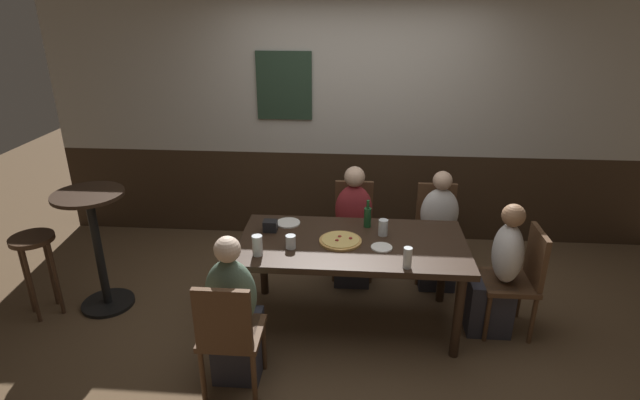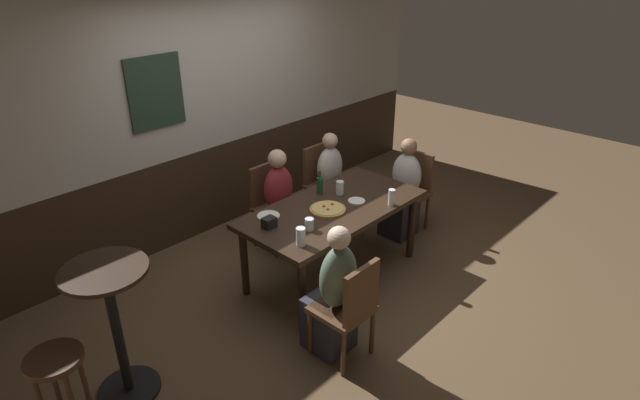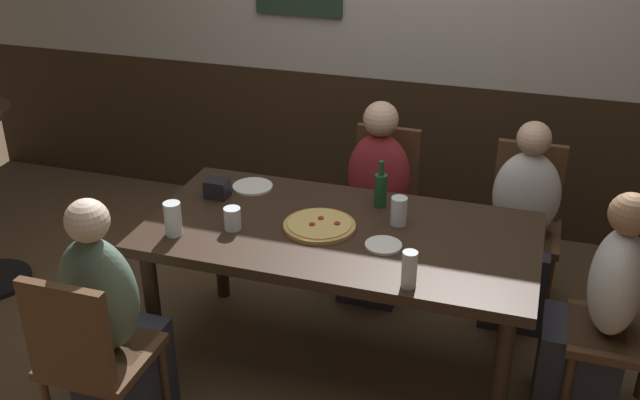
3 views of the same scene
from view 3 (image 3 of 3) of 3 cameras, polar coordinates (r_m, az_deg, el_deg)
name	(u,v)px [view 3 (image 3 of 3)]	position (r m, az deg, el deg)	size (l,w,h in m)	color
ground_plane	(338,360)	(3.75, 1.42, -12.21)	(12.00, 12.00, 0.00)	brown
wall_back	(416,24)	(4.66, 7.42, 13.29)	(6.40, 0.13, 2.60)	#332316
dining_table	(340,244)	(3.38, 1.54, -3.43)	(1.76, 0.89, 0.74)	black
chair_mid_far	(382,197)	(4.20, 4.81, 0.20)	(0.40, 0.40, 0.88)	#513521
chair_right_far	(524,217)	(4.12, 15.37, -1.24)	(0.40, 0.40, 0.88)	#513521
chair_head_east	(638,325)	(3.41, 23.22, -8.84)	(0.40, 0.40, 0.88)	#513521
chair_left_near	(89,354)	(3.12, -17.29, -11.25)	(0.40, 0.40, 0.88)	#513521
person_mid_far	(375,216)	(4.07, 4.26, -1.23)	(0.34, 0.37, 1.10)	#2D2D38
person_right_far	(520,239)	(4.00, 15.12, -2.92)	(0.34, 0.37, 1.08)	#2D2D38
person_head_east	(594,327)	(3.41, 20.33, -9.12)	(0.37, 0.34, 1.09)	#2D2D38
person_left_near	(113,336)	(3.24, -15.63, -10.05)	(0.34, 0.37, 1.12)	#2D2D38
pizza	(319,225)	(3.35, -0.04, -1.97)	(0.33, 0.33, 0.03)	tan
highball_clear	(232,220)	(3.35, -6.74, -1.53)	(0.08, 0.08, 0.10)	silver
pint_glass_amber	(399,212)	(3.38, 6.07, -0.94)	(0.07, 0.07, 0.13)	silver
tumbler_short	(173,220)	(3.33, -11.22, -1.54)	(0.08, 0.08, 0.16)	silver
beer_glass_tall	(409,271)	(2.92, 6.87, -5.41)	(0.06, 0.06, 0.15)	silver
beer_bottle_green	(381,189)	(3.52, 4.67, 0.84)	(0.06, 0.06, 0.23)	#194723
plate_white_large	(253,187)	(3.74, -5.19, 1.04)	(0.20, 0.20, 0.01)	white
plate_white_small	(383,245)	(3.21, 4.89, -3.49)	(0.16, 0.16, 0.01)	white
condiment_caddy	(217,189)	(3.65, -7.90, 0.88)	(0.11, 0.09, 0.09)	black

